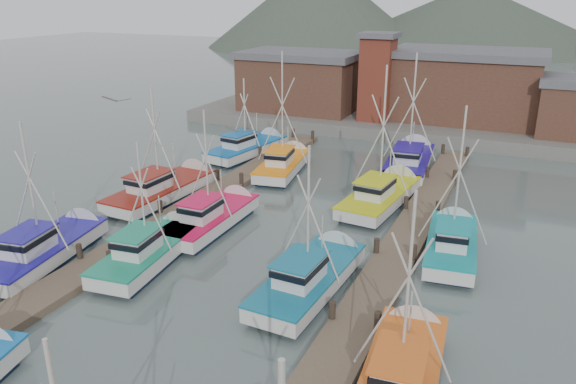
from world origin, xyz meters
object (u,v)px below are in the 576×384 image
at_px(boat_4, 154,249).
at_px(boat_8, 215,216).
at_px(boat_12, 285,163).
at_px(lookout_tower, 377,76).

xyz_separation_m(boat_4, boat_8, (0.63, 5.24, 0.00)).
bearing_deg(boat_12, lookout_tower, 71.31).
height_order(boat_4, boat_8, boat_8).
height_order(lookout_tower, boat_8, lookout_tower).
bearing_deg(boat_12, boat_8, -95.65).
bearing_deg(lookout_tower, boat_4, -94.88).
distance_m(lookout_tower, boat_8, 28.22).
bearing_deg(boat_12, boat_4, -98.71).
height_order(lookout_tower, boat_12, lookout_tower).
distance_m(lookout_tower, boat_4, 33.42).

